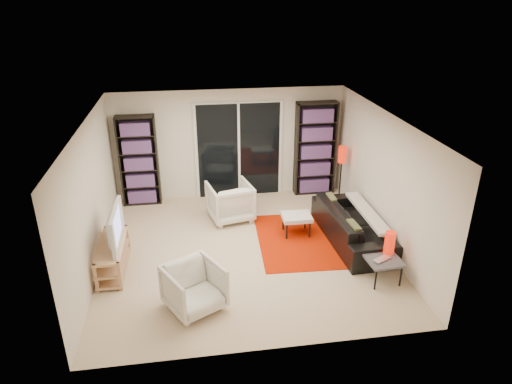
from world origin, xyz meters
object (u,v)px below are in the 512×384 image
at_px(armchair_back, 230,201).
at_px(bookshelf_right, 315,149).
at_px(tv_stand, 113,256).
at_px(sofa, 352,225).
at_px(floor_lamp, 342,161).
at_px(bookshelf_left, 139,161).
at_px(ottoman, 297,218).
at_px(side_table, 383,261).
at_px(armchair_front, 194,288).

bearing_deg(armchair_back, bookshelf_right, -164.90).
relative_size(tv_stand, sofa, 0.58).
bearing_deg(floor_lamp, sofa, -100.11).
bearing_deg(bookshelf_left, sofa, -29.82).
xyz_separation_m(ottoman, floor_lamp, (1.25, 1.21, 0.64)).
xyz_separation_m(tv_stand, armchair_back, (2.11, 1.57, 0.12)).
distance_m(tv_stand, armchair_back, 2.63).
bearing_deg(side_table, floor_lamp, 85.26).
distance_m(bookshelf_left, armchair_back, 2.18).
distance_m(tv_stand, armchair_front, 1.78).
bearing_deg(side_table, armchair_back, 130.86).
bearing_deg(sofa, tv_stand, 92.19).
relative_size(sofa, floor_lamp, 1.71).
bearing_deg(floor_lamp, bookshelf_left, 171.10).
bearing_deg(tv_stand, armchair_front, -42.87).
xyz_separation_m(bookshelf_left, sofa, (3.96, -2.27, -0.65)).
bearing_deg(ottoman, side_table, -59.33).
height_order(bookshelf_left, floor_lamp, bookshelf_left).
height_order(tv_stand, side_table, tv_stand).
relative_size(tv_stand, armchair_back, 1.52).
bearing_deg(armchair_front, tv_stand, 108.75).
bearing_deg(armchair_back, floor_lamp, 176.75).
height_order(bookshelf_left, sofa, bookshelf_left).
bearing_deg(bookshelf_right, ottoman, -114.31).
xyz_separation_m(tv_stand, sofa, (4.25, 0.34, 0.06)).
relative_size(bookshelf_right, floor_lamp, 1.62).
bearing_deg(sofa, side_table, 179.59).
bearing_deg(sofa, ottoman, 65.42).
bearing_deg(ottoman, bookshelf_right, 65.69).
relative_size(armchair_back, floor_lamp, 0.65).
height_order(armchair_front, side_table, armchair_front).
height_order(tv_stand, armchair_front, armchair_front).
bearing_deg(tv_stand, ottoman, 12.55).
relative_size(bookshelf_left, armchair_front, 2.53).
distance_m(bookshelf_left, sofa, 4.61).
height_order(bookshelf_right, floor_lamp, bookshelf_right).
xyz_separation_m(bookshelf_right, armchair_back, (-2.03, -1.05, -0.67)).
xyz_separation_m(ottoman, side_table, (1.01, -1.70, 0.02)).
bearing_deg(bookshelf_right, tv_stand, -147.75).
bearing_deg(side_table, sofa, 91.98).
bearing_deg(ottoman, tv_stand, -167.45).
bearing_deg(tv_stand, bookshelf_left, 83.68).
bearing_deg(ottoman, floor_lamp, 44.22).
height_order(side_table, floor_lamp, floor_lamp).
distance_m(side_table, floor_lamp, 2.99).
xyz_separation_m(armchair_back, side_table, (2.19, -2.53, -0.03)).
bearing_deg(side_table, bookshelf_left, 138.26).
distance_m(bookshelf_right, side_table, 3.65).
bearing_deg(armchair_back, ottoman, 132.66).
bearing_deg(ottoman, armchair_back, 144.82).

